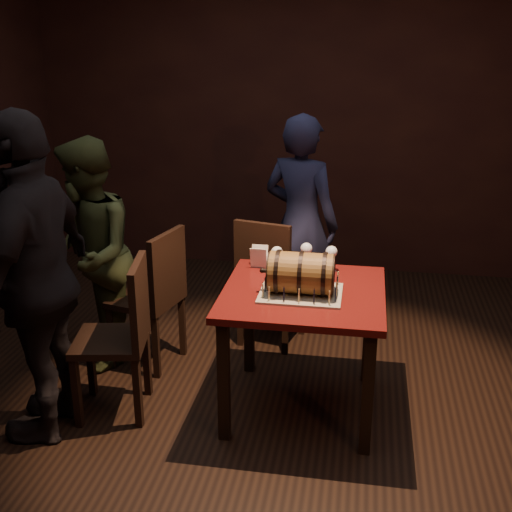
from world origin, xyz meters
name	(u,v)px	position (x,y,z in m)	size (l,w,h in m)	color
room_shell	(272,178)	(0.00, 0.00, 1.40)	(5.04, 5.04, 2.80)	black
pub_table	(303,308)	(0.17, 0.08, 0.64)	(0.90, 0.90, 0.75)	#440B0B
cake_board	(301,293)	(0.16, 0.02, 0.76)	(0.45, 0.35, 0.01)	gray
barrel_cake	(301,273)	(0.16, 0.02, 0.88)	(0.41, 0.24, 0.24)	brown
birthday_candles	(301,285)	(0.16, 0.03, 0.80)	(0.40, 0.30, 0.09)	#EFDF8E
wine_glass_left	(277,253)	(-0.02, 0.35, 0.87)	(0.07, 0.07, 0.16)	silver
wine_glass_mid	(306,250)	(0.15, 0.44, 0.87)	(0.07, 0.07, 0.16)	silver
wine_glass_right	(331,253)	(0.30, 0.41, 0.87)	(0.07, 0.07, 0.16)	silver
pint_of_ale	(279,266)	(0.01, 0.25, 0.82)	(0.07, 0.07, 0.15)	silver
menu_card	(259,257)	(-0.14, 0.41, 0.81)	(0.10, 0.05, 0.13)	white
chair_back	(268,276)	(-0.15, 0.85, 0.52)	(0.48, 0.48, 0.93)	black
chair_left_rear	(156,291)	(-0.83, 0.45, 0.52)	(0.48, 0.48, 0.93)	black
chair_left_front	(123,330)	(-0.83, -0.12, 0.52)	(0.46, 0.46, 0.93)	black
person_back	(301,223)	(0.03, 1.24, 0.79)	(0.58, 0.38, 1.59)	#1B1C37
person_left_rear	(89,256)	(-1.25, 0.42, 0.76)	(0.73, 0.57, 1.51)	#3C4221
person_left_front	(38,280)	(-1.19, -0.34, 0.89)	(1.04, 0.43, 1.78)	black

